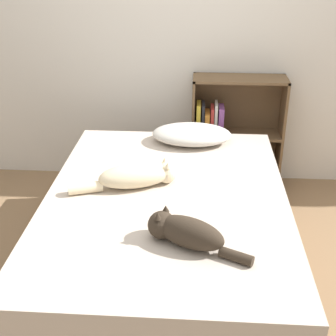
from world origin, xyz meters
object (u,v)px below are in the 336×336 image
Objects in this scene: bed at (166,238)px; cat_light at (137,176)px; cat_dark at (184,231)px; bookshelf at (232,130)px; pillow at (192,134)px.

cat_light is at bearing 150.16° from bed.
cat_dark is 0.54× the size of bookshelf.
cat_dark is at bearing -90.51° from pillow.
cat_light is at bearing -118.47° from bookshelf.
pillow is 1.21m from cat_dark.
cat_dark is 1.72m from bookshelf.
cat_dark is at bearing -81.13° from cat_light.
bookshelf reaches higher than pillow.
cat_light reaches higher than pillow.
bookshelf is (0.33, 1.68, -0.16)m from cat_dark.
cat_light is 0.67× the size of bookshelf.
pillow is at bearing 80.69° from bed.
pillow is 1.11× the size of cat_dark.
bookshelf reaches higher than bed.
cat_dark reaches higher than cat_light.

